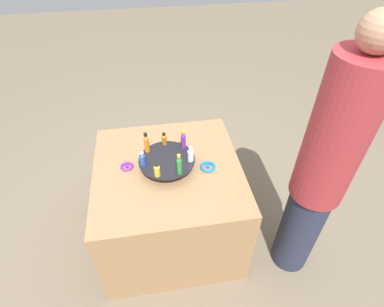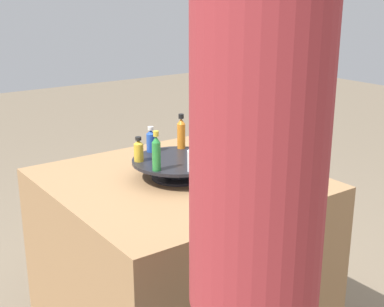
# 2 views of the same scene
# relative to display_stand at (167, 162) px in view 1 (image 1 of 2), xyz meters

# --- Properties ---
(ground_plane) EXTENTS (12.00, 12.00, 0.00)m
(ground_plane) POSITION_rel_display_stand_xyz_m (0.00, 0.00, -0.76)
(ground_plane) COLOR #756651
(party_table) EXTENTS (0.95, 0.95, 0.71)m
(party_table) POSITION_rel_display_stand_xyz_m (0.00, 0.00, -0.41)
(party_table) COLOR #9E754C
(party_table) RESTS_ON ground_plane
(display_stand) EXTENTS (0.36, 0.36, 0.07)m
(display_stand) POSITION_rel_display_stand_xyz_m (0.00, 0.00, 0.00)
(display_stand) COLOR black
(display_stand) RESTS_ON party_table
(bottle_green) EXTENTS (0.03, 0.03, 0.15)m
(bottle_green) POSITION_rel_display_stand_xyz_m (-0.14, -0.06, 0.09)
(bottle_green) COLOR #288438
(bottle_green) RESTS_ON display_stand
(bottle_clear) EXTENTS (0.04, 0.04, 0.11)m
(bottle_clear) POSITION_rel_display_stand_xyz_m (-0.04, -0.15, 0.07)
(bottle_clear) COLOR silver
(bottle_clear) RESTS_ON display_stand
(bottle_purple) EXTENTS (0.03, 0.03, 0.14)m
(bottle_purple) POSITION_rel_display_stand_xyz_m (0.09, -0.12, 0.09)
(bottle_purple) COLOR #702D93
(bottle_purple) RESTS_ON display_stand
(bottle_amber) EXTENTS (0.03, 0.03, 0.09)m
(bottle_amber) POSITION_rel_display_stand_xyz_m (0.15, -0.00, 0.07)
(bottle_amber) COLOR #AD6B19
(bottle_amber) RESTS_ON display_stand
(bottle_orange) EXTENTS (0.03, 0.03, 0.14)m
(bottle_orange) POSITION_rel_display_stand_xyz_m (0.10, 0.12, 0.09)
(bottle_orange) COLOR orange
(bottle_orange) RESTS_ON display_stand
(bottle_blue) EXTENTS (0.04, 0.04, 0.10)m
(bottle_blue) POSITION_rel_display_stand_xyz_m (-0.03, 0.15, 0.07)
(bottle_blue) COLOR #234CAD
(bottle_blue) RESTS_ON display_stand
(bottle_gold) EXTENTS (0.04, 0.04, 0.10)m
(bottle_gold) POSITION_rel_display_stand_xyz_m (-0.13, 0.07, 0.07)
(bottle_gold) COLOR gold
(bottle_gold) RESTS_ON display_stand
(ribbon_bow_purple) EXTENTS (0.08, 0.08, 0.02)m
(ribbon_bow_purple) POSITION_rel_display_stand_xyz_m (0.04, 0.26, -0.04)
(ribbon_bow_purple) COLOR purple
(ribbon_bow_purple) RESTS_ON party_table
(ribbon_bow_blue) EXTENTS (0.10, 0.10, 0.03)m
(ribbon_bow_blue) POSITION_rel_display_stand_xyz_m (-0.04, -0.26, -0.04)
(ribbon_bow_blue) COLOR blue
(ribbon_bow_blue) RESTS_ON party_table
(person_figure) EXTENTS (0.30, 0.30, 1.74)m
(person_figure) POSITION_rel_display_stand_xyz_m (-0.36, -0.83, 0.12)
(person_figure) COLOR #282D42
(person_figure) RESTS_ON ground_plane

